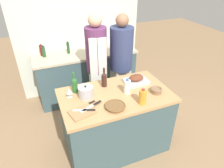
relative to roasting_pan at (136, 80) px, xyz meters
The scene contains 23 objects.
ground_plane 1.02m from the roasting_pan, 157.61° to the right, with size 12.00×12.00×0.00m, color #9E7A56.
kitchen_island 0.63m from the roasting_pan, 157.61° to the right, with size 1.39×0.83×0.89m.
back_counter 1.40m from the roasting_pan, 106.13° to the left, with size 1.85×0.60×0.90m.
back_wall 1.69m from the roasting_pan, 102.76° to the left, with size 2.35×0.10×2.55m.
roasting_pan is the anchor object (origin of this frame).
wicker_basket 0.62m from the roasting_pan, 140.40° to the right, with size 0.24×0.24×0.04m.
cutting_board 0.91m from the roasting_pan, 157.98° to the right, with size 0.31×0.26×0.02m.
stock_pot 0.73m from the roasting_pan, behind, with size 0.18×0.18×0.17m.
mixing_bowl 0.33m from the roasting_pan, 68.32° to the right, with size 0.15×0.15×0.07m.
juice_jug 0.47m from the roasting_pan, 109.24° to the right, with size 0.09×0.09×0.20m.
milk_jug 0.29m from the roasting_pan, 142.09° to the right, with size 0.08×0.08×0.20m.
wine_bottle_green 0.83m from the roasting_pan, behind, with size 0.07×0.07×0.28m.
wine_bottle_dark 0.44m from the roasting_pan, 168.70° to the left, with size 0.07×0.07×0.27m.
wine_glass_left 0.91m from the roasting_pan, behind, with size 0.08×0.08×0.12m.
knife_chef 0.78m from the roasting_pan, 157.87° to the right, with size 0.28×0.15×0.01m.
knife_paring 0.79m from the roasting_pan, 163.61° to the right, with size 0.22×0.09×0.01m.
knife_bread 0.88m from the roasting_pan, 157.65° to the right, with size 0.24×0.12×0.01m.
stand_mixer 1.21m from the roasting_pan, 74.26° to the left, with size 0.18×0.14×0.28m.
condiment_bottle_tall 1.79m from the roasting_pan, 127.55° to the left, with size 0.06×0.06×0.20m.
condiment_bottle_short 1.49m from the roasting_pan, 115.63° to the left, with size 0.05×0.05×0.22m.
condiment_bottle_extra 1.72m from the roasting_pan, 128.36° to the left, with size 0.06×0.06×0.20m.
person_cook_aproned 0.74m from the roasting_pan, 117.68° to the left, with size 0.32×0.34×1.72m.
person_cook_guest 0.63m from the roasting_pan, 84.61° to the left, with size 0.36×0.36×1.68m.
Camera 1 is at (-0.82, -1.89, 2.30)m, focal length 32.00 mm.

